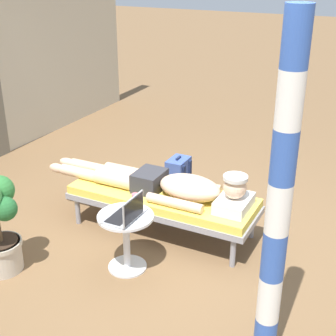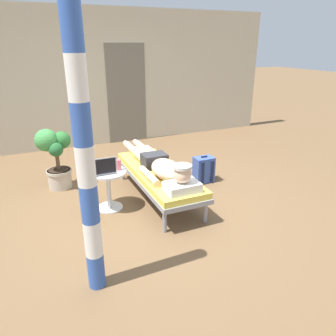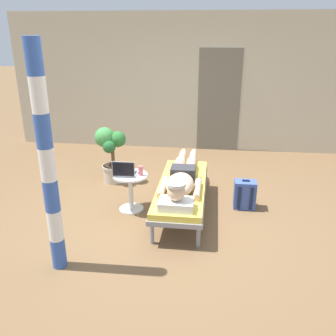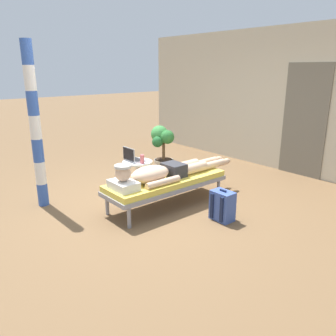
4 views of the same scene
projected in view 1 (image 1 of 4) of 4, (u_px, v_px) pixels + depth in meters
ground_plane at (173, 242)px, 4.62m from camera, size 40.00×40.00×0.00m
lounge_chair at (162, 199)px, 4.70m from camera, size 0.64×1.87×0.42m
person_reclining at (168, 184)px, 4.60m from camera, size 0.53×2.17×0.33m
side_table at (126, 233)px, 4.11m from camera, size 0.48×0.48×0.52m
laptop at (127, 214)px, 3.95m from camera, size 0.31×0.24×0.23m
drink_glass at (135, 201)px, 4.13m from camera, size 0.06×0.06×0.14m
backpack at (178, 175)px, 5.56m from camera, size 0.30×0.26×0.42m
porch_post at (279, 208)px, 2.84m from camera, size 0.15×0.15×2.31m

